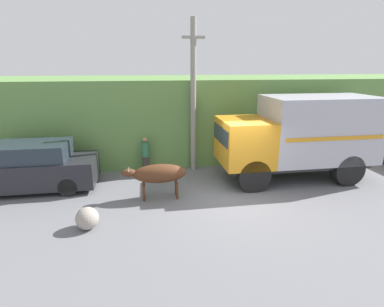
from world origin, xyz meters
TOP-DOWN VIEW (x-y plane):
  - ground_plane at (0.00, 0.00)m, footprint 60.00×60.00m
  - hillside_embankment at (0.00, 6.82)m, footprint 32.00×6.79m
  - cargo_truck at (2.99, 1.42)m, footprint 6.05×2.35m
  - brown_cow at (-2.64, 0.42)m, footprint 2.17×0.64m
  - parked_suv at (-7.16, 1.93)m, footprint 4.59×1.86m
  - pedestrian_on_hill at (-3.03, 3.09)m, footprint 0.37×0.37m
  - utility_pole at (-0.99, 3.18)m, footprint 0.90×0.23m
  - roadside_rock at (-4.72, -1.28)m, footprint 0.64×0.64m

SIDE VIEW (x-z plane):
  - ground_plane at x=0.00m, z-range 0.00..0.00m
  - roadside_rock at x=-4.72m, z-range 0.00..0.64m
  - parked_suv at x=-7.16m, z-range -0.04..1.72m
  - pedestrian_on_hill at x=-3.03m, z-range 0.07..1.62m
  - brown_cow at x=-2.64m, z-range 0.28..1.50m
  - cargo_truck at x=2.99m, z-range 0.18..3.46m
  - hillside_embankment at x=0.00m, z-range 0.00..3.81m
  - utility_pole at x=-0.99m, z-range 0.11..6.32m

